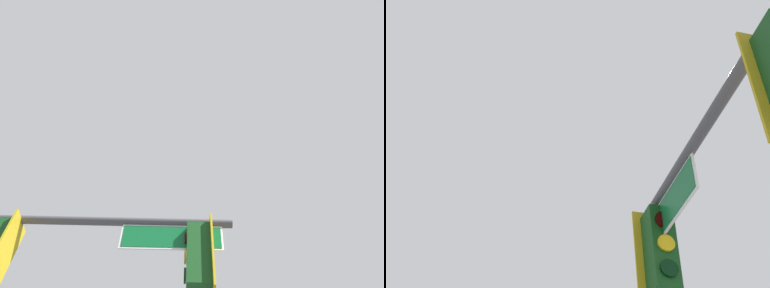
% 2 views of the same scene
% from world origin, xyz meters
% --- Properties ---
extents(signal_pole_near, '(5.48, 1.43, 6.18)m').
position_xyz_m(signal_pole_near, '(-3.01, -5.36, 4.52)').
color(signal_pole_near, '#47474C').
rests_on(signal_pole_near, ground_plane).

